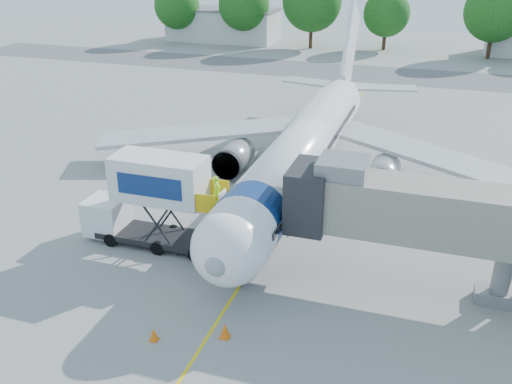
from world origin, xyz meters
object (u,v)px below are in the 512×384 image
(aircraft, at_px, (305,146))
(jet_bridge, at_px, (412,211))
(catering_hiloader, at_px, (151,201))
(ground_tug, at_px, (193,379))

(aircraft, distance_m, jet_bridge, 13.77)
(jet_bridge, relative_size, catering_hiloader, 1.64)
(jet_bridge, xyz_separation_m, ground_tug, (-7.14, -10.32, -3.57))
(jet_bridge, distance_m, catering_hiloader, 14.35)
(catering_hiloader, distance_m, ground_tug, 12.69)
(aircraft, xyz_separation_m, ground_tug, (0.85, -21.44, -2.17))
(catering_hiloader, bearing_deg, jet_bridge, 0.01)
(aircraft, distance_m, catering_hiloader, 12.77)
(ground_tug, bearing_deg, aircraft, 89.77)
(jet_bridge, height_order, catering_hiloader, jet_bridge)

